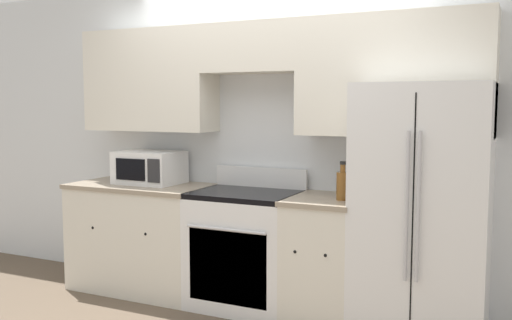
% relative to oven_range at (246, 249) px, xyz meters
% --- Properties ---
extents(wall_back, '(8.00, 0.39, 2.60)m').
position_rel_oven_range_xyz_m(wall_back, '(0.09, 0.27, 1.04)').
color(wall_back, silver).
rests_on(wall_back, ground_plane).
extents(lower_cabinets_left, '(1.20, 0.64, 0.91)m').
position_rel_oven_range_xyz_m(lower_cabinets_left, '(-0.99, -0.00, -0.00)').
color(lower_cabinets_left, silver).
rests_on(lower_cabinets_left, ground_plane).
extents(lower_cabinets_right, '(0.51, 0.64, 0.91)m').
position_rel_oven_range_xyz_m(lower_cabinets_right, '(0.64, -0.00, -0.00)').
color(lower_cabinets_right, silver).
rests_on(lower_cabinets_right, ground_plane).
extents(oven_range, '(0.80, 0.65, 1.07)m').
position_rel_oven_range_xyz_m(oven_range, '(0.00, 0.00, 0.00)').
color(oven_range, white).
rests_on(oven_range, ground_plane).
extents(refrigerator, '(0.87, 0.78, 1.72)m').
position_rel_oven_range_xyz_m(refrigerator, '(1.32, 0.06, 0.40)').
color(refrigerator, white).
rests_on(refrigerator, ground_plane).
extents(microwave, '(0.53, 0.41, 0.27)m').
position_rel_oven_range_xyz_m(microwave, '(-0.95, 0.07, 0.59)').
color(microwave, white).
rests_on(microwave, lower_cabinets_left).
extents(bottle, '(0.09, 0.09, 0.27)m').
position_rel_oven_range_xyz_m(bottle, '(0.79, -0.05, 0.56)').
color(bottle, brown).
rests_on(bottle, lower_cabinets_right).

